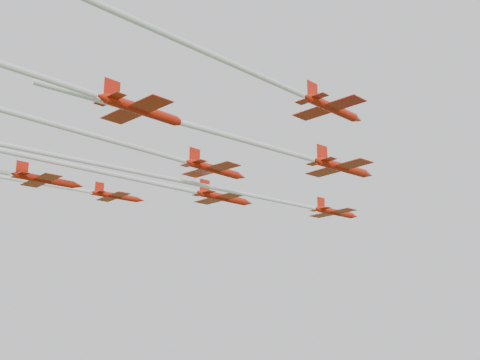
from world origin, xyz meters
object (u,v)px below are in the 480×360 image
at_px(jet_row2_left, 145,181).
at_px(jet_row3_left, 22,180).
at_px(jet_lead, 253,196).
at_px(jet_row3_mid, 120,143).
at_px(jet_row4_right, 45,78).
at_px(jet_row3_right, 235,65).
at_px(jet_row2_right, 289,153).

distance_m(jet_row2_left, jet_row3_left, 19.53).
height_order(jet_lead, jet_row3_left, jet_row3_left).
xyz_separation_m(jet_lead, jet_row3_mid, (-5.44, -26.11, 1.29)).
xyz_separation_m(jet_row2_left, jet_row4_right, (11.43, -32.49, 0.41)).
xyz_separation_m(jet_lead, jet_row3_right, (14.21, -35.45, 3.10)).
height_order(jet_row3_left, jet_row3_right, jet_row3_right).
bearing_deg(jet_row2_left, jet_row2_right, 15.43).
distance_m(jet_lead, jet_row4_right, 43.24).
relative_size(jet_lead, jet_row2_left, 1.07).
height_order(jet_row2_right, jet_row4_right, jet_row2_right).
bearing_deg(jet_row4_right, jet_row2_left, 128.04).
xyz_separation_m(jet_row3_mid, jet_row3_right, (19.65, -9.34, 1.81)).
height_order(jet_lead, jet_row2_right, jet_row2_right).
distance_m(jet_row3_right, jet_row4_right, 17.14).
relative_size(jet_row3_left, jet_row4_right, 1.16).
xyz_separation_m(jet_row3_left, jet_row3_right, (45.47, -19.65, 0.88)).
bearing_deg(jet_row4_right, jet_row3_left, 156.49).
relative_size(jet_lead, jet_row3_left, 1.15).
distance_m(jet_row2_left, jet_row3_mid, 16.91).
bearing_deg(jet_lead, jet_row3_mid, -77.85).
xyz_separation_m(jet_row2_right, jet_row3_mid, (-16.24, -13.10, -0.32)).
xyz_separation_m(jet_row2_right, jet_row4_right, (-11.80, -30.20, -0.04)).
bearing_deg(jet_row3_mid, jet_row3_right, -7.58).
xyz_separation_m(jet_row2_left, jet_row3_mid, (6.99, -15.40, 0.13)).
relative_size(jet_row2_right, jet_row3_mid, 0.78).
bearing_deg(jet_lead, jet_row3_left, -129.27).
xyz_separation_m(jet_row2_left, jet_row2_right, (23.23, -2.30, 0.45)).
xyz_separation_m(jet_row2_right, jet_row3_right, (3.41, -22.44, 1.49)).
distance_m(jet_row2_left, jet_row3_right, 36.41).
distance_m(jet_row2_right, jet_row3_right, 22.75).
bearing_deg(jet_row2_right, jet_row4_right, -87.65).
relative_size(jet_row2_left, jet_row3_right, 1.07).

